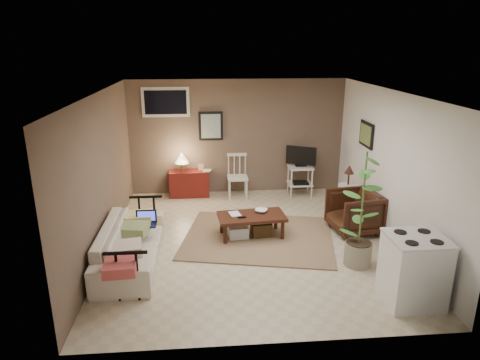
{
  "coord_description": "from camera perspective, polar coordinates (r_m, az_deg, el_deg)",
  "views": [
    {
      "loc": [
        -0.68,
        -6.31,
        3.09
      ],
      "look_at": [
        -0.12,
        0.35,
        0.94
      ],
      "focal_mm": 32.0,
      "sensor_mm": 36.0,
      "label": 1
    }
  ],
  "objects": [
    {
      "name": "rug",
      "position": [
        7.18,
        2.46,
        -7.6
      ],
      "size": [
        2.75,
        2.38,
        0.02
      ],
      "primitive_type": "cube",
      "rotation": [
        0.0,
        0.0,
        -0.21
      ],
      "color": "#88684F",
      "rests_on": "floor"
    },
    {
      "name": "bowl",
      "position": [
        7.14,
        2.86,
        -3.54
      ],
      "size": [
        0.2,
        0.13,
        0.2
      ],
      "primitive_type": "imported",
      "rotation": [
        0.0,
        0.0,
        -0.42
      ],
      "color": "#3E1C10",
      "rests_on": "coffee_table"
    },
    {
      "name": "sofa_end_rails",
      "position": [
        6.46,
        -13.37,
        -7.91
      ],
      "size": [
        0.55,
        2.03,
        0.68
      ],
      "primitive_type": null,
      "color": "black",
      "rests_on": "floor"
    },
    {
      "name": "potted_plant",
      "position": [
        6.23,
        15.98,
        -3.33
      ],
      "size": [
        0.43,
        0.43,
        1.73
      ],
      "color": "gray",
      "rests_on": "floor"
    },
    {
      "name": "sofa_pillows",
      "position": [
        6.2,
        -14.39,
        -7.63
      ],
      "size": [
        0.39,
        1.93,
        0.14
      ],
      "primitive_type": null,
      "color": "beige",
      "rests_on": "sofa"
    },
    {
      "name": "stove",
      "position": [
        5.76,
        22.14,
        -11.02
      ],
      "size": [
        0.68,
        0.63,
        0.89
      ],
      "color": "white",
      "rests_on": "floor"
    },
    {
      "name": "armchair",
      "position": [
        7.51,
        15.0,
        -3.91
      ],
      "size": [
        0.82,
        0.86,
        0.78
      ],
      "primitive_type": "imported",
      "rotation": [
        0.0,
        0.0,
        -1.42
      ],
      "color": "black",
      "rests_on": "floor"
    },
    {
      "name": "art_back",
      "position": [
        8.94,
        -3.91,
        7.19
      ],
      "size": [
        0.5,
        0.03,
        0.6
      ],
      "primitive_type": "cube",
      "color": "black"
    },
    {
      "name": "book_console",
      "position": [
        8.91,
        -4.9,
        1.86
      ],
      "size": [
        0.15,
        0.06,
        0.21
      ],
      "primitive_type": "imported",
      "rotation": [
        0.0,
        0.0,
        -0.28
      ],
      "color": "#3E1C10",
      "rests_on": "red_console"
    },
    {
      "name": "floor",
      "position": [
        7.06,
        1.24,
        -8.17
      ],
      "size": [
        5.0,
        5.0,
        0.0
      ],
      "primitive_type": "plane",
      "color": "#C1B293",
      "rests_on": "ground"
    },
    {
      "name": "tv_stand",
      "position": [
        9.02,
        8.07,
        1.34
      ],
      "size": [
        0.58,
        0.41,
        1.06
      ],
      "color": "silver",
      "rests_on": "floor"
    },
    {
      "name": "art_right",
      "position": [
        8.07,
        16.51,
        5.85
      ],
      "size": [
        0.03,
        0.6,
        0.45
      ],
      "primitive_type": "cube",
      "color": "black"
    },
    {
      "name": "spindle_chair",
      "position": [
        8.87,
        -0.33,
        0.33
      ],
      "size": [
        0.41,
        0.41,
        0.91
      ],
      "color": "silver",
      "rests_on": "floor"
    },
    {
      "name": "window",
      "position": [
        8.89,
        -9.88,
        10.18
      ],
      "size": [
        0.96,
        0.03,
        0.6
      ],
      "primitive_type": "cube",
      "color": "silver"
    },
    {
      "name": "book_table",
      "position": [
        7.0,
        -1.37,
        -3.83
      ],
      "size": [
        0.17,
        0.05,
        0.23
      ],
      "primitive_type": "imported",
      "rotation": [
        0.0,
        0.0,
        0.22
      ],
      "color": "#3E1C10",
      "rests_on": "coffee_table"
    },
    {
      "name": "sofa",
      "position": [
        6.45,
        -14.44,
        -7.47
      ],
      "size": [
        0.59,
        2.03,
        0.79
      ],
      "primitive_type": "imported",
      "rotation": [
        0.0,
        0.0,
        1.57
      ],
      "color": "silver",
      "rests_on": "floor"
    },
    {
      "name": "laptop",
      "position": [
        6.69,
        -12.4,
        -5.29
      ],
      "size": [
        0.31,
        0.23,
        0.21
      ],
      "color": "black",
      "rests_on": "sofa"
    },
    {
      "name": "coffee_table",
      "position": [
        7.12,
        1.49,
        -5.89
      ],
      "size": [
        1.14,
        0.67,
        0.42
      ],
      "color": "#3E1C10",
      "rests_on": "floor"
    },
    {
      "name": "red_console",
      "position": [
        9.03,
        -6.84,
        -0.12
      ],
      "size": [
        0.82,
        0.37,
        0.95
      ],
      "color": "maroon",
      "rests_on": "floor"
    },
    {
      "name": "side_table",
      "position": [
        8.2,
        14.22,
        -0.5
      ],
      "size": [
        0.36,
        0.36,
        0.96
      ],
      "color": "silver",
      "rests_on": "floor"
    }
  ]
}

